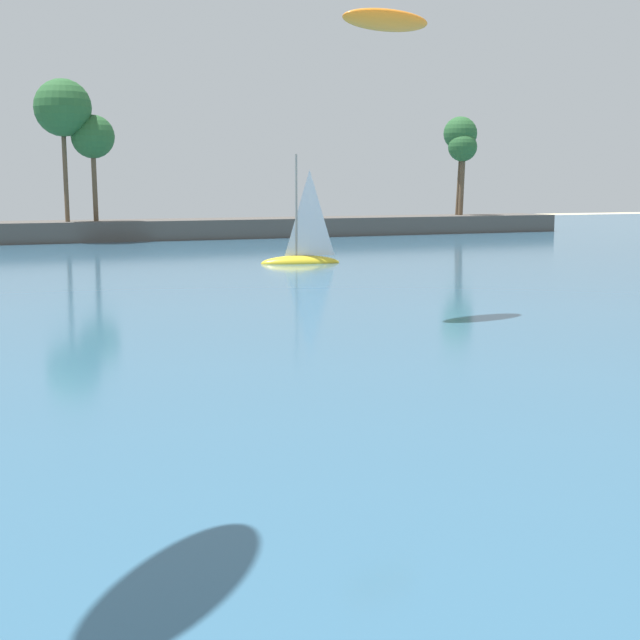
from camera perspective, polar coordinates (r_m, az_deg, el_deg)
name	(u,v)px	position (r m, az deg, el deg)	size (l,w,h in m)	color
sea	(9,259)	(63.71, -18.95, 3.66)	(220.00, 114.49, 0.06)	#33607F
sailboat_mid_bay	(302,253)	(56.50, -1.14, 4.25)	(5.17, 2.46, 7.20)	yellow
kite_aloft_drifting_left	(386,20)	(33.94, 4.17, 18.29)	(3.77, 1.28, 0.53)	orange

